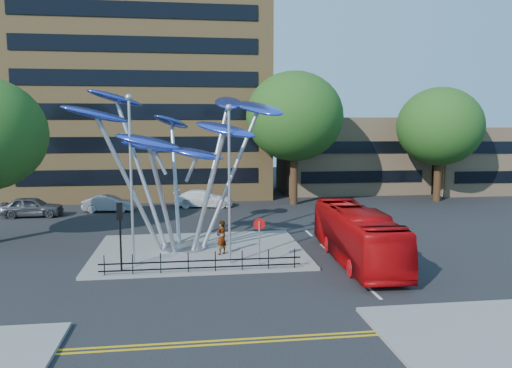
{
  "coord_description": "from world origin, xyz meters",
  "views": [
    {
      "loc": [
        -1.6,
        -22.51,
        7.54
      ],
      "look_at": [
        2.03,
        4.0,
        4.21
      ],
      "focal_mm": 35.0,
      "sensor_mm": 36.0,
      "label": 1
    }
  ],
  "objects": [
    {
      "name": "tree_far",
      "position": [
        22.0,
        22.0,
        7.11
      ],
      "size": [
        8.0,
        8.0,
        10.81
      ],
      "color": "black",
      "rests_on": "ground"
    },
    {
      "name": "low_building_far",
      "position": [
        30.0,
        28.0,
        3.5
      ],
      "size": [
        12.0,
        8.0,
        7.0
      ],
      "primitive_type": "cube",
      "color": "tan",
      "rests_on": "ground"
    },
    {
      "name": "traffic_light_island",
      "position": [
        -5.0,
        2.5,
        2.61
      ],
      "size": [
        0.28,
        0.18,
        3.42
      ],
      "color": "black",
      "rests_on": "traffic_island"
    },
    {
      "name": "double_yellow_near",
      "position": [
        0.0,
        -6.0,
        0.01
      ],
      "size": [
        40.0,
        0.12,
        0.01
      ],
      "primitive_type": "cube",
      "color": "gold",
      "rests_on": "ground"
    },
    {
      "name": "street_lamp_right",
      "position": [
        0.5,
        3.0,
        5.09
      ],
      "size": [
        0.36,
        0.36,
        8.3
      ],
      "color": "#9EA0A5",
      "rests_on": "traffic_island"
    },
    {
      "name": "leaf_sculpture",
      "position": [
        -2.07,
        6.68,
        6.87
      ],
      "size": [
        12.72,
        9.54,
        9.51
      ],
      "color": "#9EA0A5",
      "rests_on": "traffic_island"
    },
    {
      "name": "red_bus",
      "position": [
        7.41,
        2.95,
        1.46
      ],
      "size": [
        2.88,
        10.56,
        2.92
      ],
      "primitive_type": "imported",
      "rotation": [
        0.0,
        0.0,
        -0.04
      ],
      "color": "#B4080B",
      "rests_on": "ground"
    },
    {
      "name": "traffic_island",
      "position": [
        -1.0,
        6.0,
        0.07
      ],
      "size": [
        12.0,
        9.0,
        0.15
      ],
      "primitive_type": "cube",
      "color": "slate",
      "rests_on": "ground"
    },
    {
      "name": "no_entry_sign_island",
      "position": [
        2.0,
        2.52,
        1.82
      ],
      "size": [
        0.6,
        0.1,
        2.45
      ],
      "color": "#9EA0A5",
      "rests_on": "traffic_island"
    },
    {
      "name": "parked_car_mid",
      "position": [
        -8.29,
        20.38,
        0.7
      ],
      "size": [
        4.31,
        1.71,
        1.39
      ],
      "primitive_type": "imported",
      "rotation": [
        0.0,
        0.0,
        1.52
      ],
      "color": "#AAACB2",
      "rests_on": "ground"
    },
    {
      "name": "pedestrian_railing_front",
      "position": [
        -1.0,
        1.7,
        0.55
      ],
      "size": [
        10.0,
        0.06,
        1.0
      ],
      "color": "black",
      "rests_on": "traffic_island"
    },
    {
      "name": "parked_car_right",
      "position": [
        -0.25,
        21.74,
        0.75
      ],
      "size": [
        5.42,
        2.76,
        1.51
      ],
      "primitive_type": "imported",
      "rotation": [
        0.0,
        0.0,
        1.44
      ],
      "color": "white",
      "rests_on": "ground"
    },
    {
      "name": "brick_tower",
      "position": [
        -6.0,
        32.0,
        15.0
      ],
      "size": [
        25.0,
        15.0,
        30.0
      ],
      "primitive_type": "cube",
      "color": "olive",
      "rests_on": "ground"
    },
    {
      "name": "pedestrian",
      "position": [
        0.19,
        4.82,
        1.11
      ],
      "size": [
        0.83,
        0.81,
        1.92
      ],
      "primitive_type": "imported",
      "rotation": [
        0.0,
        0.0,
        3.88
      ],
      "color": "gray",
      "rests_on": "traffic_island"
    },
    {
      "name": "low_building_near",
      "position": [
        16.0,
        30.0,
        4.0
      ],
      "size": [
        15.0,
        8.0,
        8.0
      ],
      "primitive_type": "cube",
      "color": "tan",
      "rests_on": "ground"
    },
    {
      "name": "tree_right",
      "position": [
        8.0,
        22.0,
        8.04
      ],
      "size": [
        8.8,
        8.8,
        12.11
      ],
      "color": "black",
      "rests_on": "ground"
    },
    {
      "name": "parked_car_left",
      "position": [
        -14.04,
        18.88,
        0.81
      ],
      "size": [
        4.75,
        1.91,
        1.62
      ],
      "primitive_type": "imported",
      "rotation": [
        0.0,
        0.0,
        1.57
      ],
      "color": "#44464C",
      "rests_on": "ground"
    },
    {
      "name": "street_lamp_left",
      "position": [
        -4.5,
        3.5,
        5.36
      ],
      "size": [
        0.36,
        0.36,
        8.8
      ],
      "color": "#9EA0A5",
      "rests_on": "traffic_island"
    },
    {
      "name": "double_yellow_far",
      "position": [
        0.0,
        -6.3,
        0.01
      ],
      "size": [
        40.0,
        0.12,
        0.01
      ],
      "primitive_type": "cube",
      "color": "gold",
      "rests_on": "ground"
    },
    {
      "name": "ground",
      "position": [
        0.0,
        0.0,
        0.0
      ],
      "size": [
        120.0,
        120.0,
        0.0
      ],
      "primitive_type": "plane",
      "color": "black",
      "rests_on": "ground"
    }
  ]
}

